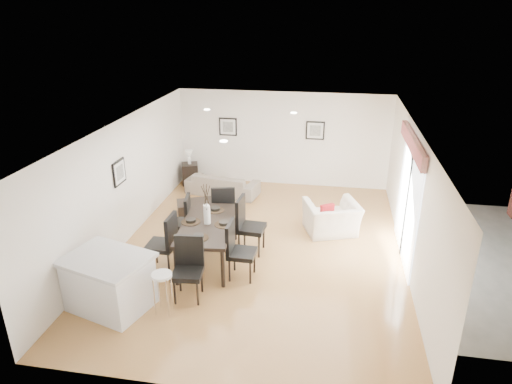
% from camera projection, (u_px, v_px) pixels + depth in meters
% --- Properties ---
extents(ground, '(8.00, 8.00, 0.00)m').
position_uv_depth(ground, '(260.00, 249.00, 9.88)').
color(ground, '#AF8048').
rests_on(ground, ground).
extents(wall_back, '(6.00, 0.04, 2.70)m').
position_uv_depth(wall_back, '(283.00, 139.00, 13.02)').
color(wall_back, white).
rests_on(wall_back, ground).
extents(wall_front, '(6.00, 0.04, 2.70)m').
position_uv_depth(wall_front, '(209.00, 310.00, 5.72)').
color(wall_front, white).
rests_on(wall_front, ground).
extents(wall_left, '(0.04, 8.00, 2.70)m').
position_uv_depth(wall_left, '(124.00, 182.00, 9.84)').
color(wall_left, white).
rests_on(wall_left, ground).
extents(wall_right, '(0.04, 8.00, 2.70)m').
position_uv_depth(wall_right, '(412.00, 201.00, 8.90)').
color(wall_right, white).
rests_on(wall_right, ground).
extents(ceiling, '(6.00, 8.00, 0.02)m').
position_uv_depth(ceiling, '(261.00, 127.00, 8.86)').
color(ceiling, white).
rests_on(ceiling, wall_back).
extents(sofa, '(2.10, 1.11, 0.58)m').
position_uv_depth(sofa, '(223.00, 184.00, 12.66)').
color(sofa, gray).
rests_on(sofa, ground).
extents(armchair, '(1.43, 1.34, 0.75)m').
position_uv_depth(armchair, '(331.00, 218.00, 10.45)').
color(armchair, silver).
rests_on(armchair, ground).
extents(dining_table, '(1.20, 2.10, 0.84)m').
position_uv_depth(dining_table, '(208.00, 227.00, 9.17)').
color(dining_table, black).
rests_on(dining_table, ground).
extents(dining_chair_wnear, '(0.54, 0.54, 1.19)m').
position_uv_depth(dining_chair_wnear, '(166.00, 240.00, 8.85)').
color(dining_chair_wnear, black).
rests_on(dining_chair_wnear, ground).
extents(dining_chair_wfar, '(0.60, 0.60, 1.15)m').
position_uv_depth(dining_chair_wfar, '(182.00, 218.00, 9.80)').
color(dining_chair_wfar, black).
rests_on(dining_chair_wfar, ground).
extents(dining_chair_enear, '(0.53, 0.53, 1.14)m').
position_uv_depth(dining_chair_enear, '(237.00, 247.00, 8.65)').
color(dining_chair_enear, black).
rests_on(dining_chair_enear, ground).
extents(dining_chair_efar, '(0.59, 0.59, 1.22)m').
position_uv_depth(dining_chair_efar, '(247.00, 222.00, 9.56)').
color(dining_chair_efar, black).
rests_on(dining_chair_efar, ground).
extents(dining_chair_head, '(0.56, 0.56, 1.15)m').
position_uv_depth(dining_chair_head, '(188.00, 264.00, 8.08)').
color(dining_chair_head, black).
rests_on(dining_chair_head, ground).
extents(dining_chair_foot, '(0.63, 0.63, 1.17)m').
position_uv_depth(dining_chair_foot, '(223.00, 207.00, 10.34)').
color(dining_chair_foot, black).
rests_on(dining_chair_foot, ground).
extents(vase, '(1.08, 1.66, 0.84)m').
position_uv_depth(vase, '(207.00, 208.00, 9.01)').
color(vase, white).
rests_on(vase, dining_table).
extents(coffee_table, '(1.11, 0.90, 0.38)m').
position_uv_depth(coffee_table, '(197.00, 209.00, 11.37)').
color(coffee_table, black).
rests_on(coffee_table, ground).
extents(side_table, '(0.58, 0.58, 0.61)m').
position_uv_depth(side_table, '(190.00, 174.00, 13.40)').
color(side_table, black).
rests_on(side_table, ground).
extents(table_lamp, '(0.21, 0.21, 0.41)m').
position_uv_depth(table_lamp, '(189.00, 155.00, 13.18)').
color(table_lamp, white).
rests_on(table_lamp, side_table).
extents(cushion, '(0.32, 0.26, 0.32)m').
position_uv_depth(cushion, '(327.00, 211.00, 10.29)').
color(cushion, maroon).
rests_on(cushion, armchair).
extents(kitchen_island, '(1.64, 1.42, 0.98)m').
position_uv_depth(kitchen_island, '(109.00, 282.00, 7.82)').
color(kitchen_island, white).
rests_on(kitchen_island, ground).
extents(bar_stool, '(0.35, 0.35, 0.76)m').
position_uv_depth(bar_stool, '(162.00, 279.00, 7.60)').
color(bar_stool, white).
rests_on(bar_stool, ground).
extents(framed_print_back_left, '(0.52, 0.04, 0.52)m').
position_uv_depth(framed_print_back_left, '(228.00, 127.00, 13.13)').
color(framed_print_back_left, black).
rests_on(framed_print_back_left, wall_back).
extents(framed_print_back_right, '(0.52, 0.04, 0.52)m').
position_uv_depth(framed_print_back_right, '(315.00, 131.00, 12.73)').
color(framed_print_back_right, black).
rests_on(framed_print_back_right, wall_back).
extents(framed_print_left_wall, '(0.04, 0.52, 0.52)m').
position_uv_depth(framed_print_left_wall, '(119.00, 172.00, 9.54)').
color(framed_print_left_wall, black).
rests_on(framed_print_left_wall, wall_left).
extents(sliding_door, '(0.12, 2.70, 2.57)m').
position_uv_depth(sliding_door, '(410.00, 180.00, 9.06)').
color(sliding_door, white).
rests_on(sliding_door, wall_right).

